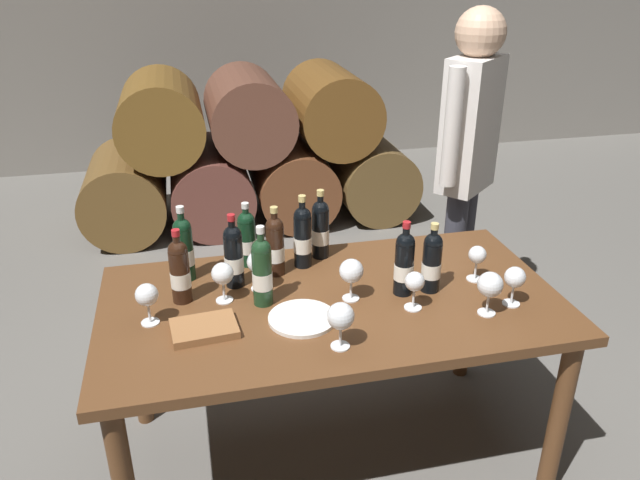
{
  "coord_description": "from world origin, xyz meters",
  "views": [
    {
      "loc": [
        -0.48,
        -1.91,
        1.94
      ],
      "look_at": [
        0.0,
        0.2,
        0.91
      ],
      "focal_mm": 34.52,
      "sensor_mm": 36.0,
      "label": 1
    }
  ],
  "objects_px": {
    "wine_bottle_4": "(303,236)",
    "wine_bottle_8": "(184,248)",
    "tasting_notebook": "(204,328)",
    "wine_bottle_0": "(404,263)",
    "wine_bottle_1": "(432,262)",
    "wine_bottle_2": "(234,255)",
    "wine_glass_4": "(490,285)",
    "wine_bottle_5": "(320,228)",
    "wine_bottle_9": "(180,271)",
    "wine_glass_1": "(351,272)",
    "wine_glass_7": "(415,283)",
    "sommelier_presenting": "(468,151)",
    "wine_glass_0": "(515,278)",
    "wine_bottle_3": "(262,271)",
    "wine_glass_8": "(223,275)",
    "serving_plate": "(302,318)",
    "dining_table": "(332,319)",
    "wine_glass_3": "(258,263)",
    "wine_glass_2": "(477,256)",
    "wine_glass_5": "(341,317)",
    "wine_glass_6": "(147,296)",
    "wine_bottle_6": "(247,238)",
    "wine_bottle_7": "(275,245)"
  },
  "relations": [
    {
      "from": "wine_bottle_4",
      "to": "wine_glass_4",
      "type": "relative_size",
      "value": 1.87
    },
    {
      "from": "wine_bottle_9",
      "to": "wine_glass_0",
      "type": "relative_size",
      "value": 1.9
    },
    {
      "from": "wine_bottle_4",
      "to": "wine_bottle_8",
      "type": "relative_size",
      "value": 1.0
    },
    {
      "from": "wine_bottle_3",
      "to": "wine_bottle_4",
      "type": "height_order",
      "value": "wine_bottle_3"
    },
    {
      "from": "wine_glass_2",
      "to": "wine_glass_8",
      "type": "distance_m",
      "value": 0.98
    },
    {
      "from": "wine_glass_4",
      "to": "sommelier_presenting",
      "type": "bearing_deg",
      "value": 70.02
    },
    {
      "from": "wine_bottle_8",
      "to": "tasting_notebook",
      "type": "bearing_deg",
      "value": -83.48
    },
    {
      "from": "wine_bottle_7",
      "to": "serving_plate",
      "type": "relative_size",
      "value": 1.2
    },
    {
      "from": "wine_glass_6",
      "to": "sommelier_presenting",
      "type": "relative_size",
      "value": 0.09
    },
    {
      "from": "wine_bottle_4",
      "to": "wine_bottle_7",
      "type": "relative_size",
      "value": 1.07
    },
    {
      "from": "wine_bottle_9",
      "to": "serving_plate",
      "type": "relative_size",
      "value": 1.2
    },
    {
      "from": "wine_glass_0",
      "to": "wine_glass_7",
      "type": "xyz_separation_m",
      "value": [
        -0.36,
        0.05,
        -0.0
      ]
    },
    {
      "from": "tasting_notebook",
      "to": "sommelier_presenting",
      "type": "xyz_separation_m",
      "value": [
        1.34,
        0.87,
        0.27
      ]
    },
    {
      "from": "wine_bottle_3",
      "to": "wine_glass_1",
      "type": "relative_size",
      "value": 1.89
    },
    {
      "from": "wine_glass_5",
      "to": "wine_glass_8",
      "type": "xyz_separation_m",
      "value": [
        -0.34,
        0.38,
        -0.0
      ]
    },
    {
      "from": "wine_glass_1",
      "to": "tasting_notebook",
      "type": "relative_size",
      "value": 0.74
    },
    {
      "from": "wine_glass_1",
      "to": "serving_plate",
      "type": "bearing_deg",
      "value": -153.7
    },
    {
      "from": "wine_bottle_8",
      "to": "wine_bottle_9",
      "type": "relative_size",
      "value": 1.07
    },
    {
      "from": "wine_bottle_2",
      "to": "wine_glass_4",
      "type": "distance_m",
      "value": 0.95
    },
    {
      "from": "wine_bottle_3",
      "to": "wine_glass_7",
      "type": "height_order",
      "value": "wine_bottle_3"
    },
    {
      "from": "wine_glass_8",
      "to": "serving_plate",
      "type": "xyz_separation_m",
      "value": [
        0.26,
        -0.19,
        -0.1
      ]
    },
    {
      "from": "wine_bottle_9",
      "to": "wine_glass_0",
      "type": "distance_m",
      "value": 1.21
    },
    {
      "from": "wine_glass_6",
      "to": "wine_bottle_6",
      "type": "bearing_deg",
      "value": 43.67
    },
    {
      "from": "wine_bottle_4",
      "to": "wine_glass_2",
      "type": "relative_size",
      "value": 2.13
    },
    {
      "from": "wine_glass_7",
      "to": "dining_table",
      "type": "bearing_deg",
      "value": 154.49
    },
    {
      "from": "wine_bottle_1",
      "to": "wine_bottle_3",
      "type": "xyz_separation_m",
      "value": [
        -0.63,
        0.04,
        0.01
      ]
    },
    {
      "from": "wine_bottle_5",
      "to": "wine_bottle_6",
      "type": "bearing_deg",
      "value": -179.42
    },
    {
      "from": "wine_bottle_5",
      "to": "wine_bottle_9",
      "type": "height_order",
      "value": "wine_bottle_5"
    },
    {
      "from": "wine_bottle_1",
      "to": "tasting_notebook",
      "type": "relative_size",
      "value": 1.26
    },
    {
      "from": "wine_glass_4",
      "to": "wine_bottle_0",
      "type": "bearing_deg",
      "value": 139.79
    },
    {
      "from": "wine_glass_5",
      "to": "wine_glass_6",
      "type": "relative_size",
      "value": 1.07
    },
    {
      "from": "wine_bottle_3",
      "to": "wine_bottle_2",
      "type": "bearing_deg",
      "value": 118.79
    },
    {
      "from": "wine_glass_1",
      "to": "wine_bottle_0",
      "type": "bearing_deg",
      "value": -0.03
    },
    {
      "from": "wine_bottle_1",
      "to": "wine_bottle_6",
      "type": "bearing_deg",
      "value": 150.57
    },
    {
      "from": "wine_glass_8",
      "to": "wine_bottle_8",
      "type": "bearing_deg",
      "value": 122.11
    },
    {
      "from": "wine_bottle_4",
      "to": "dining_table",
      "type": "bearing_deg",
      "value": -79.71
    },
    {
      "from": "wine_bottle_3",
      "to": "wine_glass_5",
      "type": "bearing_deg",
      "value": -58.03
    },
    {
      "from": "serving_plate",
      "to": "wine_bottle_0",
      "type": "bearing_deg",
      "value": 13.92
    },
    {
      "from": "wine_bottle_8",
      "to": "wine_bottle_9",
      "type": "distance_m",
      "value": 0.17
    },
    {
      "from": "wine_glass_2",
      "to": "wine_glass_5",
      "type": "relative_size",
      "value": 0.88
    },
    {
      "from": "wine_glass_1",
      "to": "wine_glass_7",
      "type": "relative_size",
      "value": 1.12
    },
    {
      "from": "wine_bottle_3",
      "to": "wine_glass_3",
      "type": "relative_size",
      "value": 1.94
    },
    {
      "from": "serving_plate",
      "to": "wine_glass_4",
      "type": "bearing_deg",
      "value": -9.15
    },
    {
      "from": "dining_table",
      "to": "wine_glass_3",
      "type": "bearing_deg",
      "value": 152.21
    },
    {
      "from": "wine_bottle_0",
      "to": "wine_glass_2",
      "type": "relative_size",
      "value": 2.03
    },
    {
      "from": "wine_bottle_1",
      "to": "wine_glass_8",
      "type": "xyz_separation_m",
      "value": [
        -0.77,
        0.09,
        -0.01
      ]
    },
    {
      "from": "tasting_notebook",
      "to": "wine_bottle_0",
      "type": "bearing_deg",
      "value": 2.53
    },
    {
      "from": "wine_glass_8",
      "to": "serving_plate",
      "type": "relative_size",
      "value": 0.65
    },
    {
      "from": "serving_plate",
      "to": "wine_bottle_9",
      "type": "bearing_deg",
      "value": 150.57
    },
    {
      "from": "wine_bottle_1",
      "to": "wine_bottle_8",
      "type": "xyz_separation_m",
      "value": [
        -0.9,
        0.3,
        0.01
      ]
    }
  ]
}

